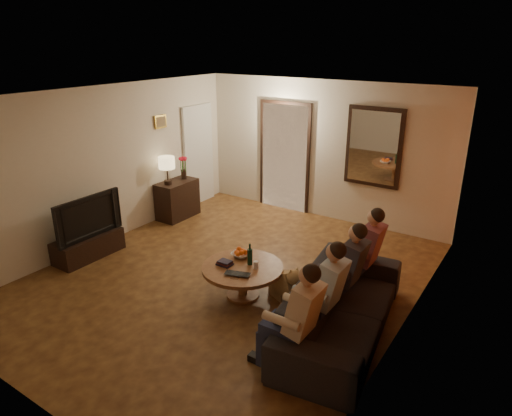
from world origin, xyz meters
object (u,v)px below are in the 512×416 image
Objects in this scene: tv_stand at (89,246)px; person_a at (298,324)px; dresser at (177,199)px; wine_bottle at (250,254)px; bowl at (241,255)px; laptop at (236,276)px; coffee_table at (243,281)px; tv at (84,216)px; person_c at (346,275)px; table_lamp at (167,170)px; sofa at (342,306)px; person_d at (364,257)px; dog at (284,281)px; person_b at (324,297)px.

person_a is (4.08, -0.54, 0.42)m from tv_stand.
wine_bottle is at bearing -29.63° from dresser.
laptop is at bearing -60.75° from bowl.
tv is at bearing -171.90° from coffee_table.
tv_stand is 0.52m from tv.
coffee_table is 0.38m from bowl.
person_c reaches higher than coffee_table.
person_c is at bearing -16.32° from table_lamp.
sofa reaches higher than coffee_table.
person_d is at bearing 30.86° from wine_bottle.
laptop is at bearing 2.21° from tv_stand.
bowl is (2.56, -1.46, 0.12)m from dresser.
wine_bottle is (0.05, 0.10, 0.38)m from coffee_table.
wine_bottle reaches higher than laptop.
dresser is at bearing 59.53° from sofa.
person_c is 1.42m from coffee_table.
wine_bottle reaches higher than tv_stand.
dresser is 1.45× the size of dog.
person_b is 1.04m from dog.
table_lamp reaches higher than person_d.
table_lamp is at bearing 156.25° from person_b.
person_c is 3.87× the size of wine_bottle.
laptop is at bearing 152.40° from person_a.
tv_stand is 4.29m from person_d.
coffee_table is 4.20× the size of bowl.
person_d is at bearing 23.18° from bowl.
coffee_table is (-1.44, 0.03, -0.13)m from sofa.
person_c is 1.53m from bowl.
wine_bottle is (-1.29, 1.03, 0.01)m from person_a.
dog is at bearing 0.47° from bowl.
tv is at bearing 172.46° from person_a.
person_a is 1.91m from bowl.
sofa reaches higher than bowl.
person_c is (4.08, 0.66, 0.42)m from tv_stand.
dresser is 0.70× the size of tv.
table_lamp reaches higher than coffee_table.
table_lamp is 0.47× the size of tv.
person_b is at bearing -19.84° from bowl.
person_b is 2.14× the size of dog.
dog is at bearing 32.67° from laptop.
coffee_table is at bearing 145.29° from person_a.
sofa is 1.37m from laptop.
laptop is (-1.34, -0.25, 0.11)m from sofa.
tv is at bearing -179.15° from person_b.
person_c is at bearing 1.93° from bowl.
table_lamp is 4.14m from person_d.
person_d is at bearing -1.83° from sofa.
person_d is at bearing 90.00° from person_b.
person_b is (0.00, 0.60, 0.00)m from person_a.
tv is 2.07× the size of dog.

